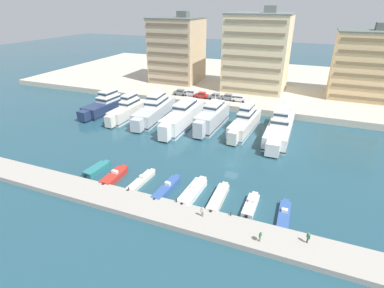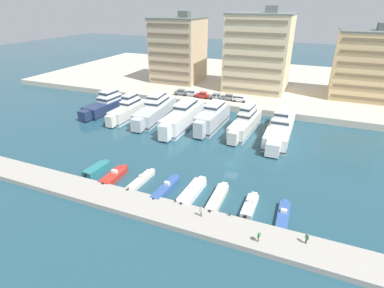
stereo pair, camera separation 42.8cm
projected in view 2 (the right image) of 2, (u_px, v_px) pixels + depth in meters
The scene contains 33 objects.
ground_plane at pixel (232, 164), 57.37m from camera, with size 400.00×400.00×0.00m, color #234C5B.
quay_promenade at pixel (279, 83), 110.43m from camera, with size 180.00×70.00×1.74m, color beige.
pier_dock at pixel (196, 221), 41.87m from camera, with size 120.00×5.27×0.83m, color #A8A399.
yacht_navy_far_left at pixel (107, 104), 83.94m from camera, with size 6.00×18.42×7.61m.
yacht_ivory_left at pixel (129, 110), 79.22m from camera, with size 4.02×16.45×8.03m.
yacht_silver_mid_left at pixel (155, 110), 78.83m from camera, with size 5.87×21.09×8.10m.
yacht_white_center_left at pixel (183, 117), 73.97m from camera, with size 4.31×21.50×7.64m.
yacht_silver_center at pixel (212, 117), 73.35m from camera, with size 4.77×17.52×7.60m.
yacht_ivory_center_right at pixel (245, 123), 70.80m from camera, with size 4.90×18.31×8.06m.
yacht_white_mid_right at pixel (280, 128), 68.11m from camera, with size 5.12×22.35×8.03m.
motorboat_teal_far_left at pixel (97, 169), 54.83m from camera, with size 2.39×6.06×0.98m.
motorboat_red_left at pixel (114, 176), 52.47m from camera, with size 2.10×6.90×1.56m.
motorboat_cream_mid_left at pixel (141, 181), 51.33m from camera, with size 1.87×8.00×1.28m.
motorboat_blue_center_left at pixel (166, 188), 49.19m from camera, with size 1.98×8.17×1.39m.
motorboat_white_center at pixel (192, 191), 48.15m from camera, with size 2.47×8.57×1.44m.
motorboat_cream_center_right at pixel (218, 198), 46.52m from camera, with size 1.82×8.28×1.08m.
motorboat_white_mid_right at pixel (250, 205), 44.95m from camera, with size 1.70×6.49×1.44m.
motorboat_blue_right at pixel (283, 215), 43.01m from camera, with size 1.77×7.45×1.19m.
car_grey_far_left at pixel (181, 92), 93.05m from camera, with size 4.22×2.17×1.80m.
car_silver_left at pixel (192, 93), 92.11m from camera, with size 4.14×2.00×1.80m.
car_red_mid_left at pixel (203, 95), 90.18m from camera, with size 4.21×2.16×1.80m.
car_grey_center_left at pixel (216, 96), 88.87m from camera, with size 4.11×1.93×1.80m.
car_grey_center at pixel (229, 97), 88.21m from camera, with size 4.23×2.21×1.80m.
car_white_center_right at pixel (240, 98), 86.93m from camera, with size 4.15×2.01×1.80m.
apartment_block_far_left at pixel (179, 50), 106.35m from camera, with size 16.49×16.00×23.59m.
apartment_block_left at pixel (258, 53), 94.85m from camera, with size 19.37×16.42×25.41m.
apartment_block_mid_left at pixel (365, 65), 87.33m from camera, with size 17.27×14.55×21.23m.
pedestrian_near_edge at pixel (307, 238), 37.05m from camera, with size 0.44×0.49×1.57m.
pedestrian_mid_deck at pixel (259, 236), 37.32m from camera, with size 0.33×0.60×1.60m.
pedestrian_far_side at pixel (201, 211), 41.72m from camera, with size 0.62×0.23×1.60m.
bollard_west at pixel (128, 188), 47.94m from camera, with size 0.20×0.20×0.61m.
bollard_west_mid at pixel (176, 200), 45.03m from camera, with size 0.20×0.20×0.61m.
bollard_east_mid at pixel (230, 214), 42.11m from camera, with size 0.20×0.20×0.61m.
Camera 2 is at (12.13, -49.22, 28.20)m, focal length 28.00 mm.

